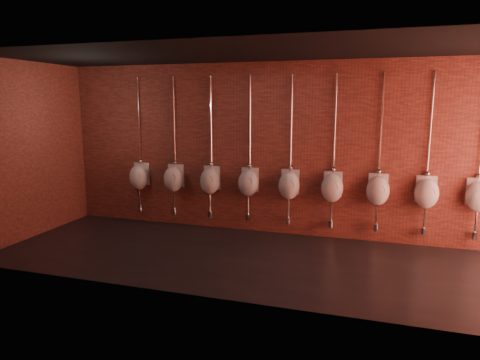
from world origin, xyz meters
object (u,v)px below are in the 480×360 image
Objects in this scene: urinal_2 at (210,180)px; urinal_0 at (139,176)px; urinal_4 at (289,185)px; urinal_5 at (332,187)px; urinal_6 at (378,190)px; urinal_3 at (248,183)px; urinal_7 at (426,193)px; urinal_8 at (478,195)px; urinal_1 at (174,178)px.

urinal_0 is at bearing 180.00° from urinal_2.
urinal_4 is 1.00× the size of urinal_5.
urinal_4 is 1.00× the size of urinal_6.
urinal_6 is (2.34, 0.00, 0.00)m from urinal_3.
urinal_6 is at bearing 0.00° from urinal_4.
urinal_7 and urinal_8 have the same top height.
urinal_5 is 1.56m from urinal_7.
urinal_0 and urinal_3 have the same top height.
urinal_0 and urinal_8 have the same top height.
urinal_7 is (0.78, 0.00, 0.00)m from urinal_6.
urinal_8 is (3.12, 0.00, 0.00)m from urinal_4.
urinal_4 and urinal_5 have the same top height.
urinal_0 is 1.00× the size of urinal_1.
urinal_8 is at bearing 0.00° from urinal_5.
urinal_4 is 0.78m from urinal_5.
urinal_0 is 5.45m from urinal_7.
urinal_4 is at bearing 180.00° from urinal_7.
urinal_0 and urinal_7 have the same top height.
urinal_8 is at bearing 0.00° from urinal_7.
urinal_3 is at bearing 0.00° from urinal_1.
urinal_5 is at bearing 180.00° from urinal_7.
urinal_3 is 3.90m from urinal_8.
urinal_4 is (3.12, 0.00, 0.00)m from urinal_0.
urinal_3 is 0.78m from urinal_4.
urinal_7 is at bearing 0.00° from urinal_6.
urinal_5 is at bearing 0.00° from urinal_4.
urinal_1 is 1.00× the size of urinal_8.
urinal_0 is at bearing 180.00° from urinal_1.
urinal_1 is (0.78, 0.00, 0.00)m from urinal_0.
urinal_2 is 1.00× the size of urinal_5.
urinal_2 and urinal_8 have the same top height.
urinal_6 is at bearing 0.00° from urinal_5.
urinal_6 is at bearing 0.00° from urinal_2.
urinal_8 is at bearing 0.00° from urinal_1.
urinal_2 is at bearing 180.00° from urinal_4.
urinal_3 is 3.12m from urinal_7.
urinal_5 is at bearing 0.00° from urinal_3.
urinal_1 is 3.12m from urinal_5.
urinal_1 is 1.00× the size of urinal_6.
urinal_0 is 1.00× the size of urinal_2.
urinal_3 and urinal_6 have the same top height.
urinal_0 is at bearing 180.00° from urinal_3.
urinal_2 is (0.78, 0.00, 0.00)m from urinal_1.
urinal_3 is at bearing 180.00° from urinal_4.
urinal_1 is 2.34m from urinal_4.
urinal_3 is at bearing 180.00° from urinal_5.
urinal_4 is at bearing 0.00° from urinal_3.
urinal_5 and urinal_7 have the same top height.
urinal_1 is at bearing 180.00° from urinal_2.
urinal_5 is (3.90, 0.00, 0.00)m from urinal_0.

